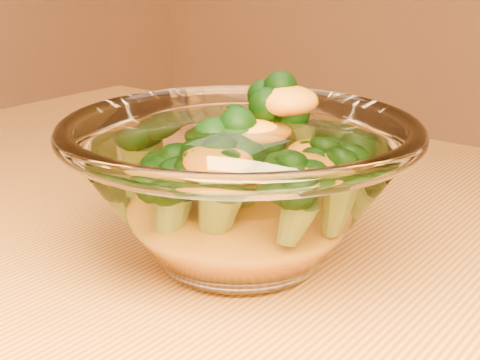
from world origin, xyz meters
name	(u,v)px	position (x,y,z in m)	size (l,w,h in m)	color
glass_bowl	(240,187)	(-0.04, 0.00, 0.81)	(0.25, 0.25, 0.11)	white
cheese_sauce	(240,218)	(-0.04, 0.00, 0.78)	(0.12, 0.12, 0.03)	#F5A114
broccoli_heap	(243,158)	(-0.04, 0.01, 0.82)	(0.16, 0.14, 0.09)	black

